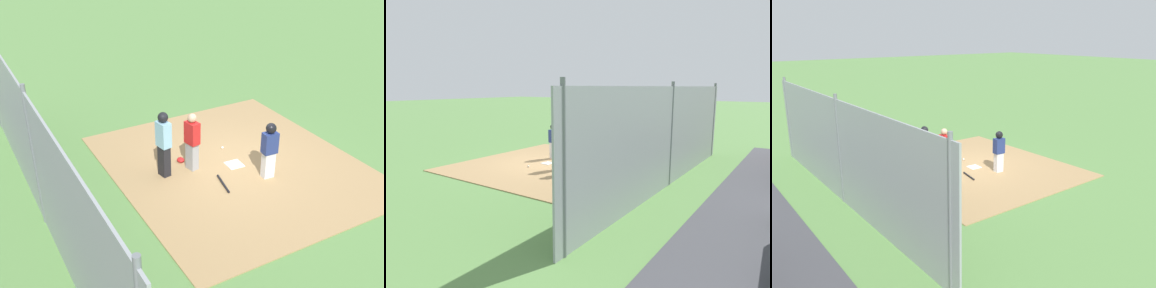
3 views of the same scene
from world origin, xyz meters
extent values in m
plane|color=#5B8947|center=(0.00, 0.00, 0.00)|extent=(140.00, 140.00, 0.00)
cube|color=#A88456|center=(0.00, 0.00, 0.01)|extent=(7.20, 6.40, 0.03)
cube|color=white|center=(0.00, 0.00, 0.04)|extent=(0.47, 0.47, 0.02)
cube|color=#9E9EA3|center=(-0.40, -1.11, 0.42)|extent=(0.34, 0.27, 0.77)
cube|color=red|center=(-0.40, -1.11, 1.11)|extent=(0.42, 0.33, 0.61)
sphere|color=tan|center=(-0.40, -1.11, 1.53)|extent=(0.24, 0.24, 0.24)
cube|color=black|center=(-0.46, -1.91, 0.46)|extent=(0.33, 0.27, 0.86)
cube|color=#8CC1E0|center=(-0.46, -1.91, 1.23)|extent=(0.42, 0.32, 0.68)
sphere|color=black|center=(-0.46, -1.91, 1.71)|extent=(0.27, 0.27, 0.27)
cube|color=silver|center=(0.93, 0.42, 0.39)|extent=(0.24, 0.31, 0.72)
cube|color=navy|center=(0.93, 0.42, 1.03)|extent=(0.29, 0.40, 0.57)
sphere|color=tan|center=(0.93, 0.42, 1.43)|extent=(0.22, 0.22, 0.22)
sphere|color=black|center=(0.93, 0.42, 1.45)|extent=(0.27, 0.27, 0.27)
cylinder|color=black|center=(0.70, -0.81, 0.06)|extent=(0.83, 0.23, 0.06)
ellipsoid|color=red|center=(-0.87, -1.22, 0.09)|extent=(0.24, 0.20, 0.12)
sphere|color=white|center=(-0.94, 0.21, 0.07)|extent=(0.07, 0.07, 0.07)
cube|color=#93999E|center=(0.00, -5.17, 1.60)|extent=(12.00, 0.05, 3.20)
cylinder|color=slate|center=(-5.70, -5.17, 1.68)|extent=(0.10, 0.10, 3.35)
cylinder|color=slate|center=(0.00, -5.17, 1.68)|extent=(0.10, 0.10, 3.35)
cylinder|color=slate|center=(5.70, -5.17, 1.68)|extent=(0.10, 0.10, 3.35)
camera|label=1|loc=(9.34, -6.52, 6.71)|focal=44.59mm
camera|label=2|loc=(-10.34, -8.70, 3.18)|focal=30.95mm
camera|label=3|loc=(11.19, -9.07, 5.01)|focal=36.78mm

